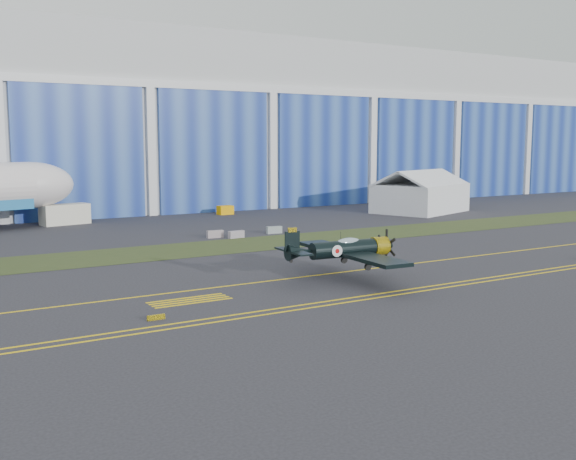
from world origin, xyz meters
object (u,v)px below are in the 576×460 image
tent (420,191)px  tug (225,210)px  warbird (344,249)px  shipping_container (65,214)px

tent → tug: tent is taller
tent → tug: (-29.42, 13.46, -2.81)m
warbird → tug: bearing=78.5°
warbird → tug: (14.54, 52.53, -1.92)m
shipping_container → tug: 25.27m
warbird → shipping_container: bearing=105.6°
tug → warbird: bearing=-109.1°
tug → tent: bearing=-28.2°
tent → shipping_container: (-54.68, 13.08, -2.09)m
tent → shipping_container: tent is taller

